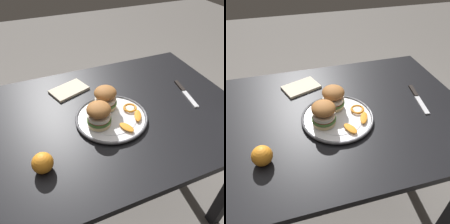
{
  "view_description": "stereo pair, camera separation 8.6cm",
  "coord_description": "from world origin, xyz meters",
  "views": [
    {
      "loc": [
        -0.27,
        -0.7,
        1.39
      ],
      "look_at": [
        0.0,
        -0.04,
        0.8
      ],
      "focal_mm": 35.96,
      "sensor_mm": 36.0,
      "label": 1
    },
    {
      "loc": [
        -0.19,
        -0.73,
        1.39
      ],
      "look_at": [
        0.0,
        -0.04,
        0.8
      ],
      "focal_mm": 35.96,
      "sensor_mm": 36.0,
      "label": 2
    }
  ],
  "objects": [
    {
      "name": "orange_peel_strip_long",
      "position": [
        0.1,
        -0.08,
        0.78
      ],
      "size": [
        0.06,
        0.08,
        0.01
      ],
      "color": "orange",
      "rests_on": "dinner_plate"
    },
    {
      "name": "sandwich_half_right",
      "position": [
        0.0,
        0.03,
        0.83
      ],
      "size": [
        0.13,
        0.13,
        0.1
      ],
      "color": "beige",
      "rests_on": "dinner_plate"
    },
    {
      "name": "orange_peel_curled",
      "position": [
        0.09,
        -0.03,
        0.78
      ],
      "size": [
        0.08,
        0.08,
        0.01
      ],
      "color": "orange",
      "rests_on": "dinner_plate"
    },
    {
      "name": "dining_table",
      "position": [
        0.0,
        0.0,
        0.64
      ],
      "size": [
        1.2,
        0.82,
        0.76
      ],
      "color": "black",
      "rests_on": "ground"
    },
    {
      "name": "ground_plane",
      "position": [
        0.0,
        0.0,
        0.0
      ],
      "size": [
        8.0,
        8.0,
        0.0
      ],
      "primitive_type": "plane",
      "color": "slate"
    },
    {
      "name": "dinner_plate",
      "position": [
        0.0,
        -0.04,
        0.77
      ],
      "size": [
        0.31,
        0.31,
        0.02
      ],
      "color": "white",
      "rests_on": "dining_table"
    },
    {
      "name": "table_knife",
      "position": [
        0.41,
        0.01,
        0.76
      ],
      "size": [
        0.06,
        0.22,
        0.01
      ],
      "color": "silver",
      "rests_on": "dining_table"
    },
    {
      "name": "folded_napkin",
      "position": [
        -0.11,
        0.23,
        0.76
      ],
      "size": [
        0.2,
        0.17,
        0.01
      ],
      "primitive_type": "cube",
      "rotation": [
        0.0,
        0.0,
        0.35
      ],
      "color": "beige",
      "rests_on": "dining_table"
    },
    {
      "name": "whole_orange",
      "position": [
        -0.31,
        -0.19,
        0.79
      ],
      "size": [
        0.07,
        0.07,
        0.07
      ],
      "primitive_type": "sphere",
      "color": "orange",
      "rests_on": "dining_table"
    },
    {
      "name": "orange_peel_strip_short",
      "position": [
        0.03,
        -0.13,
        0.78
      ],
      "size": [
        0.06,
        0.08,
        0.01
      ],
      "color": "orange",
      "rests_on": "dinner_plate"
    },
    {
      "name": "sandwich_half_left",
      "position": [
        -0.06,
        -0.07,
        0.83
      ],
      "size": [
        0.13,
        0.13,
        0.1
      ],
      "color": "beige",
      "rests_on": "dinner_plate"
    }
  ]
}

